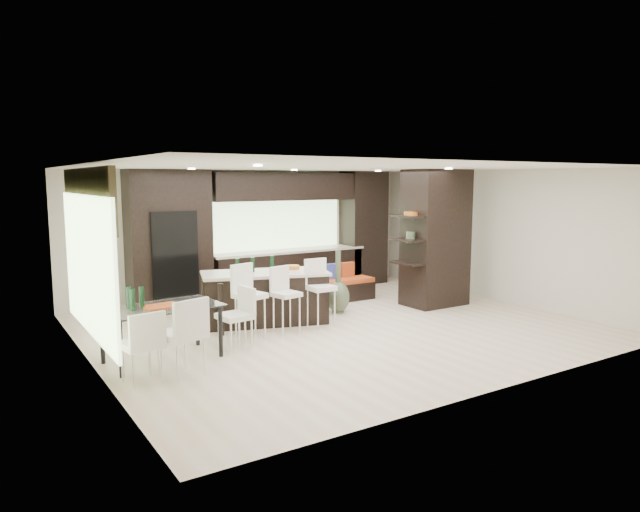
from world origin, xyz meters
TOP-DOWN VIEW (x-y plane):
  - ground at (0.00, 0.00)m, footprint 8.00×8.00m
  - back_wall at (0.00, 3.50)m, footprint 8.00×0.02m
  - left_wall at (-4.00, 0.00)m, footprint 0.02×7.00m
  - right_wall at (4.00, 0.00)m, footprint 0.02×7.00m
  - ceiling at (0.00, 0.00)m, footprint 8.00×7.00m
  - window_left at (-3.96, 0.20)m, footprint 0.04×3.20m
  - window_back at (0.60, 3.46)m, footprint 3.40×0.04m
  - stone_accent at (-3.93, 0.20)m, footprint 0.08×3.00m
  - ceiling_spots at (0.00, 0.25)m, footprint 4.00×3.00m
  - back_cabinetry at (0.50, 3.17)m, footprint 6.80×0.68m
  - refrigerator at (-1.90, 3.12)m, footprint 0.90×0.68m
  - partition_column at (2.60, 0.40)m, footprint 1.20×0.80m
  - kitchen_island at (-0.95, 0.90)m, footprint 2.35×1.54m
  - stool_left at (-1.61, 0.13)m, footprint 0.51×0.51m
  - stool_mid at (-0.95, 0.14)m, footprint 0.45×0.45m
  - stool_right at (-0.28, 0.13)m, footprint 0.42×0.42m
  - bench at (1.36, 1.70)m, footprint 1.18×0.46m
  - floor_vase at (0.56, 0.85)m, footprint 0.54×0.54m
  - dining_table at (-3.11, -0.21)m, footprint 1.66×1.04m
  - chair_near at (-3.11, -0.99)m, footprint 0.64×0.64m
  - chair_far at (-3.60, -0.96)m, footprint 0.51×0.51m
  - chair_end at (-2.02, -0.21)m, footprint 0.50×0.50m

SIDE VIEW (x-z plane):
  - ground at x=0.00m, z-range 0.00..0.00m
  - bench at x=1.36m, z-range 0.00..0.45m
  - dining_table at x=-3.11m, z-range 0.00..0.76m
  - chair_end at x=-2.02m, z-range 0.00..0.84m
  - chair_far at x=-3.60m, z-range 0.00..0.85m
  - stool_mid at x=-0.95m, z-range 0.00..0.88m
  - kitchen_island at x=-0.95m, z-range 0.00..0.90m
  - stool_right at x=-0.28m, z-range 0.00..0.94m
  - chair_near at x=-3.11m, z-range 0.00..0.95m
  - stool_left at x=-1.61m, z-range 0.00..0.95m
  - floor_vase at x=0.56m, z-range 0.00..1.19m
  - refrigerator at x=-1.90m, z-range 0.00..1.90m
  - back_wall at x=0.00m, z-range 0.00..2.70m
  - left_wall at x=-4.00m, z-range 0.00..2.70m
  - right_wall at x=4.00m, z-range 0.00..2.70m
  - window_left at x=-3.96m, z-range 0.40..2.30m
  - back_cabinetry at x=0.50m, z-range 0.00..2.70m
  - partition_column at x=2.60m, z-range 0.00..2.70m
  - window_back at x=0.60m, z-range 0.95..2.15m
  - stone_accent at x=-3.93m, z-range 1.85..2.65m
  - ceiling_spots at x=0.00m, z-range 2.67..2.69m
  - ceiling at x=0.00m, z-range 2.69..2.71m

